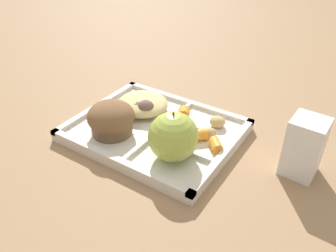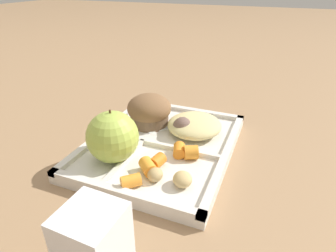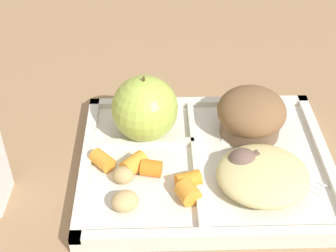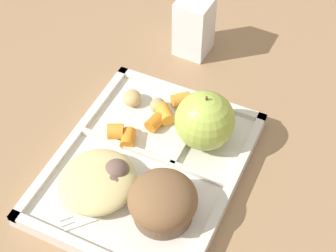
{
  "view_description": "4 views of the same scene",
  "coord_description": "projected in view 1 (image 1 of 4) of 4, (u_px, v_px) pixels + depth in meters",
  "views": [
    {
      "loc": [
        -0.33,
        0.46,
        0.4
      ],
      "look_at": [
        -0.05,
        0.03,
        0.06
      ],
      "focal_mm": 36.18,
      "sensor_mm": 36.0,
      "label": 1
    },
    {
      "loc": [
        -0.43,
        -0.19,
        0.3
      ],
      "look_at": [
        -0.04,
        -0.03,
        0.08
      ],
      "focal_mm": 30.38,
      "sensor_mm": 36.0,
      "label": 2
    },
    {
      "loc": [
        -0.06,
        -0.47,
        0.46
      ],
      "look_at": [
        -0.05,
        0.01,
        0.06
      ],
      "focal_mm": 53.25,
      "sensor_mm": 36.0,
      "label": 3
    },
    {
      "loc": [
        0.4,
        0.22,
        0.64
      ],
      "look_at": [
        -0.05,
        0.01,
        0.06
      ],
      "focal_mm": 55.99,
      "sensor_mm": 36.0,
      "label": 4
    }
  ],
  "objects": [
    {
      "name": "bran_muffin",
      "position": [
        111.0,
        119.0,
        0.66
      ],
      "size": [
        0.09,
        0.09,
        0.07
      ],
      "color": "brown",
      "rests_on": "lunch_tray"
    },
    {
      "name": "meatball_side",
      "position": [
        137.0,
        110.0,
        0.72
      ],
      "size": [
        0.03,
        0.03,
        0.03
      ],
      "primitive_type": "sphere",
      "color": "brown",
      "rests_on": "lunch_tray"
    },
    {
      "name": "ground",
      "position": [
        155.0,
        135.0,
        0.7
      ],
      "size": [
        6.0,
        6.0,
        0.0
      ],
      "primitive_type": "plane",
      "color": "#997551"
    },
    {
      "name": "green_apple",
      "position": [
        173.0,
        137.0,
        0.59
      ],
      "size": [
        0.09,
        0.09,
        0.09
      ],
      "color": "#A8C14C",
      "rests_on": "lunch_tray"
    },
    {
      "name": "carrot_slice_near_corner",
      "position": [
        191.0,
        130.0,
        0.67
      ],
      "size": [
        0.03,
        0.03,
        0.02
      ],
      "primitive_type": "cylinder",
      "rotation": [
        0.0,
        1.57,
        2.94
      ],
      "color": "orange",
      "rests_on": "lunch_tray"
    },
    {
      "name": "potato_chunk_corner",
      "position": [
        217.0,
        122.0,
        0.69
      ],
      "size": [
        0.04,
        0.04,
        0.02
      ],
      "primitive_type": "ellipsoid",
      "rotation": [
        0.0,
        0.0,
        5.08
      ],
      "color": "tan",
      "rests_on": "lunch_tray"
    },
    {
      "name": "carrot_slice_small",
      "position": [
        216.0,
        145.0,
        0.63
      ],
      "size": [
        0.04,
        0.04,
        0.02
      ],
      "primitive_type": "cylinder",
      "rotation": [
        0.0,
        1.57,
        5.47
      ],
      "color": "orange",
      "rests_on": "lunch_tray"
    },
    {
      "name": "meatball_center",
      "position": [
        146.0,
        109.0,
        0.71
      ],
      "size": [
        0.04,
        0.04,
        0.04
      ],
      "primitive_type": "sphere",
      "color": "brown",
      "rests_on": "lunch_tray"
    },
    {
      "name": "plastic_fork",
      "position": [
        125.0,
        112.0,
        0.74
      ],
      "size": [
        0.12,
        0.11,
        0.0
      ],
      "color": "white",
      "rests_on": "lunch_tray"
    },
    {
      "name": "carrot_slice_center",
      "position": [
        199.0,
        135.0,
        0.65
      ],
      "size": [
        0.04,
        0.04,
        0.02
      ],
      "primitive_type": "cylinder",
      "rotation": [
        0.0,
        1.57,
        3.94
      ],
      "color": "orange",
      "rests_on": "lunch_tray"
    },
    {
      "name": "milk_carton",
      "position": [
        304.0,
        147.0,
        0.57
      ],
      "size": [
        0.06,
        0.06,
        0.11
      ],
      "primitive_type": "cube",
      "rotation": [
        0.0,
        0.0,
        -0.04
      ],
      "color": "white",
      "rests_on": "ground"
    },
    {
      "name": "egg_noodle_pile",
      "position": [
        142.0,
        104.0,
        0.74
      ],
      "size": [
        0.11,
        0.11,
        0.03
      ],
      "primitive_type": "ellipsoid",
      "color": "#D6C684",
      "rests_on": "lunch_tray"
    },
    {
      "name": "meatball_back",
      "position": [
        139.0,
        109.0,
        0.72
      ],
      "size": [
        0.03,
        0.03,
        0.03
      ],
      "primitive_type": "sphere",
      "color": "brown",
      "rests_on": "lunch_tray"
    },
    {
      "name": "carrot_slice_back",
      "position": [
        184.0,
        113.0,
        0.72
      ],
      "size": [
        0.03,
        0.03,
        0.02
      ],
      "primitive_type": "cylinder",
      "rotation": [
        0.0,
        1.57,
        2.02
      ],
      "color": "orange",
      "rests_on": "lunch_tray"
    },
    {
      "name": "potato_chunk_large",
      "position": [
        209.0,
        133.0,
        0.66
      ],
      "size": [
        0.03,
        0.03,
        0.02
      ],
      "primitive_type": "ellipsoid",
      "rotation": [
        0.0,
        0.0,
        1.67
      ],
      "color": "tan",
      "rests_on": "lunch_tray"
    },
    {
      "name": "carrot_slice_tilted",
      "position": [
        177.0,
        118.0,
        0.7
      ],
      "size": [
        0.03,
        0.03,
        0.02
      ],
      "primitive_type": "cylinder",
      "rotation": [
        0.0,
        1.57,
        3.46
      ],
      "color": "orange",
      "rests_on": "lunch_tray"
    },
    {
      "name": "lunch_tray",
      "position": [
        155.0,
        131.0,
        0.69
      ],
      "size": [
        0.32,
        0.26,
        0.02
      ],
      "color": "silver",
      "rests_on": "ground"
    }
  ]
}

